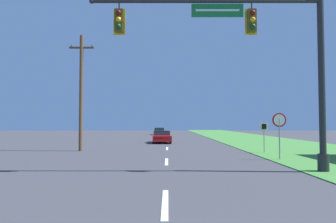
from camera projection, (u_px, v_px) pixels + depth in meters
name	position (u px, v px, depth m)	size (l,w,h in m)	color
grass_verge_right	(268.00, 142.00, 31.39)	(10.00, 110.00, 0.04)	#428438
road_center_line	(168.00, 149.00, 23.42)	(0.16, 34.80, 0.01)	silver
signal_mast	(264.00, 54.00, 12.33)	(9.83, 0.47, 7.90)	#232326
car_ahead	(162.00, 137.00, 30.44)	(1.99, 4.47, 1.19)	black
far_car	(160.00, 131.00, 51.52)	(1.82, 4.40, 1.19)	black
stop_sign	(280.00, 125.00, 16.27)	(0.76, 0.07, 2.50)	gray
route_sign_post	(265.00, 130.00, 19.85)	(0.55, 0.06, 2.03)	gray
utility_pole_near	(82.00, 91.00, 21.58)	(1.80, 0.26, 8.37)	brown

